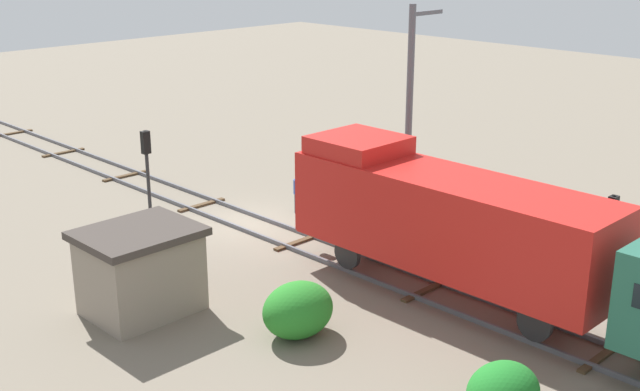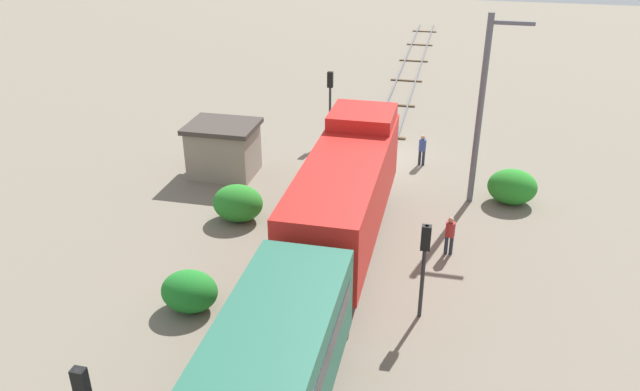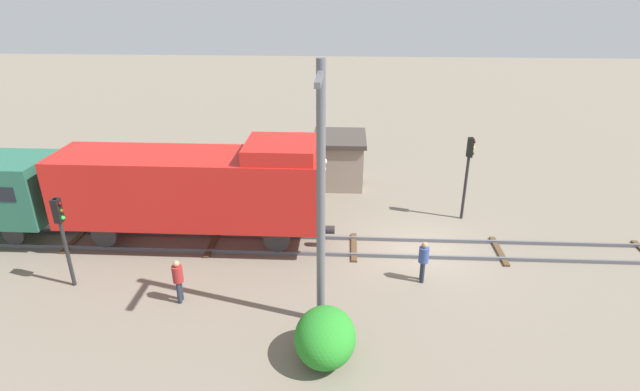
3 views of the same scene
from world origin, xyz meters
TOP-DOWN VIEW (x-y plane):
  - ground_plane at (0.00, 0.00)m, footprint 111.62×111.62m
  - railway_track at (0.00, -0.00)m, footprint 2.40×74.41m
  - locomotive at (0.00, 9.81)m, footprint 2.90×11.60m
  - traffic_signal_near at (3.20, -2.16)m, footprint 0.32×0.34m
  - traffic_signal_mid at (-3.40, 13.78)m, footprint 0.32×0.34m
  - worker_near_track at (-2.40, 0.51)m, footprint 0.38×0.38m
  - worker_by_signal at (-4.20, 9.41)m, footprint 0.38×0.38m
  - catenary_mast at (-5.06, 4.28)m, footprint 1.94×0.28m
  - relay_hut at (7.50, 3.89)m, footprint 3.50×2.90m
  - bush_near at (-6.88, 4.05)m, footprint 2.28×1.87m
  - bush_mid at (5.12, 8.51)m, footprint 2.27×1.86m
  - bush_far at (4.55, 15.17)m, footprint 2.03×1.66m

SIDE VIEW (x-z plane):
  - ground_plane at x=0.00m, z-range 0.00..0.00m
  - railway_track at x=0.00m, z-range -0.01..0.15m
  - bush_far at x=4.55m, z-range 0.00..1.47m
  - bush_mid at x=5.12m, z-range 0.00..1.65m
  - bush_near at x=-6.88m, z-range 0.00..1.66m
  - worker_near_track at x=-2.40m, z-range 0.15..1.85m
  - worker_by_signal at x=-4.20m, z-range 0.15..1.85m
  - relay_hut at x=7.50m, z-range 0.02..2.76m
  - traffic_signal_mid at x=-3.40m, z-range 0.72..4.33m
  - locomotive at x=0.00m, z-range 0.47..5.07m
  - traffic_signal_near at x=3.20m, z-range 0.80..4.87m
  - catenary_mast at x=-5.06m, z-range 0.25..9.04m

